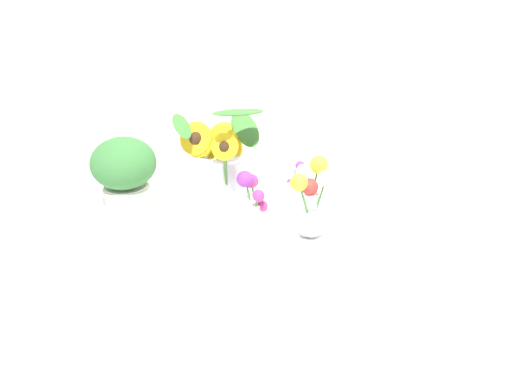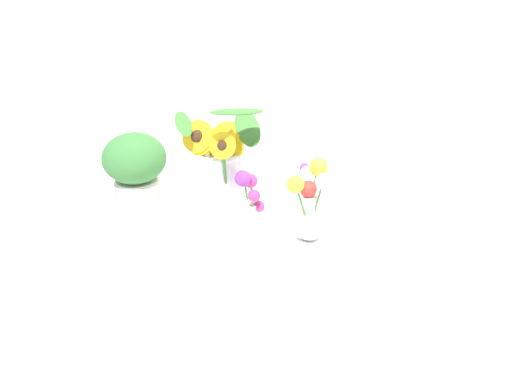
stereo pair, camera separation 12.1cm
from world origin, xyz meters
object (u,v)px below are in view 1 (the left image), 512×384
(mason_jar_sunflowers, at_px, (219,178))
(vase_bulb_right, at_px, (311,206))
(vase_small_center, at_px, (253,211))
(potted_plant, at_px, (124,170))
(vase_small_back, at_px, (299,190))
(serving_tray, at_px, (256,232))

(mason_jar_sunflowers, xyz_separation_m, vase_bulb_right, (0.23, 0.01, -0.04))
(vase_bulb_right, bearing_deg, vase_small_center, -156.04)
(potted_plant, bearing_deg, vase_small_back, 8.73)
(mason_jar_sunflowers, height_order, potted_plant, mason_jar_sunflowers)
(vase_small_center, bearing_deg, mason_jar_sunflowers, 155.36)
(vase_small_center, distance_m, vase_bulb_right, 0.14)
(vase_small_center, relative_size, vase_small_back, 1.22)
(serving_tray, xyz_separation_m, vase_bulb_right, (0.14, 0.00, 0.09))
(serving_tray, bearing_deg, potted_plant, 172.83)
(potted_plant, bearing_deg, vase_bulb_right, -5.05)
(vase_bulb_right, xyz_separation_m, vase_small_back, (-0.06, 0.12, -0.02))
(mason_jar_sunflowers, relative_size, potted_plant, 1.60)
(serving_tray, height_order, vase_small_center, vase_small_center)
(vase_small_center, bearing_deg, serving_tray, 101.54)
(mason_jar_sunflowers, bearing_deg, serving_tray, 2.88)
(vase_small_center, height_order, vase_small_back, vase_small_center)
(mason_jar_sunflowers, height_order, vase_small_center, mason_jar_sunflowers)
(serving_tray, height_order, mason_jar_sunflowers, mason_jar_sunflowers)
(vase_small_center, xyz_separation_m, vase_bulb_right, (0.13, 0.06, 0.01))
(vase_small_center, bearing_deg, vase_small_back, 69.20)
(serving_tray, bearing_deg, vase_bulb_right, 1.15)
(serving_tray, bearing_deg, mason_jar_sunflowers, -177.12)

